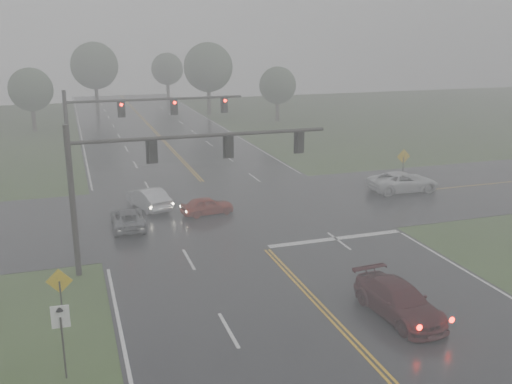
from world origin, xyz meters
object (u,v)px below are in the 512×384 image
object	(u,v)px
signal_gantry_near	(155,166)
sedan_silver	(149,209)
sedan_red	(207,214)
pickup_white	(403,191)
sedan_maroon	(398,316)
car_grey	(128,228)
signal_gantry_far	(124,119)

from	to	relation	value
signal_gantry_near	sedan_silver	bearing A→B (deg)	85.23
sedan_red	signal_gantry_near	size ratio (longest dim) A/B	0.26
sedan_silver	pickup_white	bearing A→B (deg)	158.20
sedan_maroon	pickup_white	world-z (taller)	pickup_white
sedan_red	car_grey	xyz separation A→B (m)	(-5.37, -1.09, 0.00)
sedan_maroon	sedan_red	distance (m)	17.16
signal_gantry_near	sedan_red	bearing A→B (deg)	59.85
signal_gantry_far	signal_gantry_near	bearing A→B (deg)	-90.45
signal_gantry_far	car_grey	bearing A→B (deg)	-96.18
sedan_silver	signal_gantry_near	world-z (taller)	signal_gantry_near
sedan_maroon	signal_gantry_near	size ratio (longest dim) A/B	0.37
pickup_white	signal_gantry_far	distance (m)	22.25
sedan_maroon	sedan_red	bearing A→B (deg)	100.96
car_grey	signal_gantry_far	distance (m)	11.46
pickup_white	sedan_maroon	bearing A→B (deg)	149.23
car_grey	pickup_white	bearing A→B (deg)	-173.60
car_grey	signal_gantry_far	xyz separation A→B (m)	(1.08, 10.02, 5.46)
car_grey	signal_gantry_near	world-z (taller)	signal_gantry_near
pickup_white	signal_gantry_near	size ratio (longest dim) A/B	0.40
car_grey	sedan_red	bearing A→B (deg)	-167.41
sedan_red	sedan_silver	xyz separation A→B (m)	(-3.57, 2.59, 0.00)
sedan_red	sedan_silver	distance (m)	4.41
signal_gantry_near	sedan_maroon	bearing A→B (deg)	-45.20
sedan_silver	car_grey	distance (m)	4.10
pickup_white	signal_gantry_near	distance (m)	22.51
sedan_maroon	signal_gantry_near	world-z (taller)	signal_gantry_near
car_grey	signal_gantry_far	bearing A→B (deg)	-95.09
car_grey	sedan_silver	bearing A→B (deg)	-115.03
car_grey	signal_gantry_far	world-z (taller)	signal_gantry_far
sedan_maroon	signal_gantry_far	size ratio (longest dim) A/B	0.36
sedan_silver	sedan_red	bearing A→B (deg)	127.34
sedan_maroon	pickup_white	xyz separation A→B (m)	(11.24, 17.44, 0.00)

